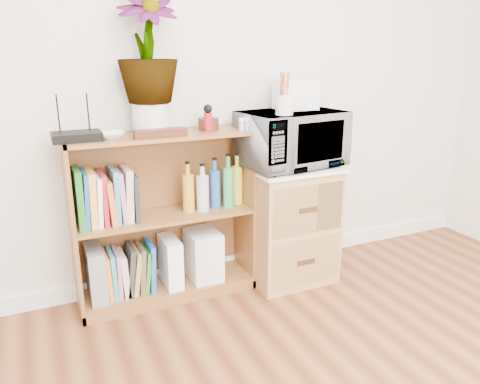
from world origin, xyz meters
TOP-DOWN VIEW (x-y plane):
  - skirting_board at (0.00, 2.24)m, footprint 4.00×0.02m
  - bookshelf at (-0.35, 2.10)m, footprint 1.00×0.30m
  - wicker_unit at (0.40, 2.02)m, footprint 0.50×0.45m
  - microwave at (0.40, 2.02)m, footprint 0.62×0.46m
  - pen_cup at (0.29, 1.91)m, footprint 0.10×0.10m
  - small_appliance at (0.47, 2.09)m, footprint 0.22×0.18m
  - router at (-0.77, 2.08)m, footprint 0.23×0.16m
  - white_bowl at (-0.61, 2.07)m, footprint 0.13×0.13m
  - plant_pot at (-0.39, 2.12)m, footprint 0.19×0.19m
  - potted_plant at (-0.39, 2.12)m, footprint 0.30×0.30m
  - trinket_box at (-0.38, 2.00)m, footprint 0.27×0.07m
  - kokeshi_doll at (-0.10, 2.06)m, footprint 0.04×0.04m
  - wooden_bowl at (-0.08, 2.11)m, footprint 0.11×0.11m
  - paint_jars at (0.11, 2.01)m, footprint 0.12×0.04m
  - file_box at (-0.75, 2.10)m, footprint 0.09×0.23m
  - magazine_holder_left at (-0.33, 2.09)m, footprint 0.09×0.23m
  - magazine_holder_mid at (-0.17, 2.09)m, footprint 0.09×0.23m
  - magazine_holder_right at (-0.09, 2.09)m, footprint 0.09×0.23m
  - cookbooks at (-0.66, 2.10)m, footprint 0.31×0.20m
  - liquor_bottles at (-0.06, 2.10)m, footprint 0.37×0.07m
  - lower_books at (-0.57, 2.10)m, footprint 0.27×0.19m

SIDE VIEW (x-z plane):
  - skirting_board at x=0.00m, z-range 0.00..0.10m
  - lower_books at x=-0.57m, z-range 0.06..0.34m
  - magazine_holder_left at x=-0.33m, z-range 0.07..0.35m
  - magazine_holder_mid at x=-0.17m, z-range 0.07..0.36m
  - magazine_holder_right at x=-0.09m, z-range 0.07..0.36m
  - file_box at x=-0.75m, z-range 0.07..0.36m
  - wicker_unit at x=0.40m, z-range 0.00..0.70m
  - bookshelf at x=-0.35m, z-range 0.00..0.95m
  - cookbooks at x=-0.66m, z-range 0.48..0.79m
  - liquor_bottles at x=-0.06m, z-range 0.49..0.79m
  - microwave at x=0.40m, z-range 0.72..1.04m
  - white_bowl at x=-0.61m, z-range 0.95..0.98m
  - router at x=-0.77m, z-range 0.95..0.99m
  - trinket_box at x=-0.38m, z-range 0.95..0.99m
  - paint_jars at x=0.11m, z-range 0.95..1.01m
  - wooden_bowl at x=-0.08m, z-range 0.95..1.02m
  - kokeshi_doll at x=-0.10m, z-range 0.95..1.05m
  - plant_pot at x=-0.39m, z-range 0.95..1.11m
  - pen_cup at x=0.29m, z-range 1.04..1.14m
  - small_appliance at x=0.47m, z-range 1.04..1.21m
  - potted_plant at x=-0.39m, z-range 1.11..1.66m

